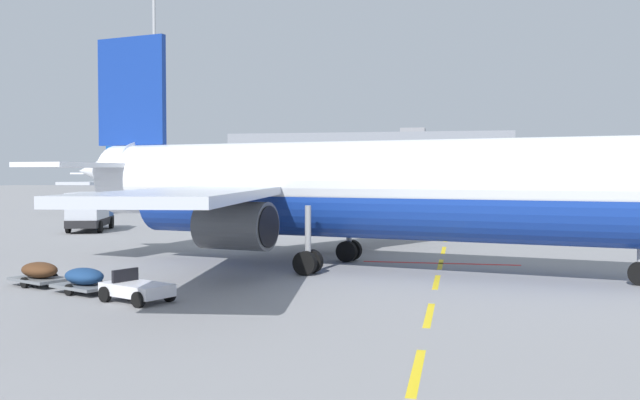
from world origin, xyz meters
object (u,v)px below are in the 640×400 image
at_px(fuel_service_truck, 90,211).
at_px(apron_light_mast_near, 154,54).
at_px(baggage_train, 85,280).
at_px(airliner_foreground, 357,188).
at_px(airliner_mid_left, 178,181).

distance_m(fuel_service_truck, apron_light_mast_near, 29.63).
xyz_separation_m(baggage_train, apron_light_mast_near, (-20.42, 50.56, 17.90)).
bearing_deg(apron_light_mast_near, baggage_train, -68.01).
height_order(airliner_foreground, fuel_service_truck, airliner_foreground).
bearing_deg(fuel_service_truck, airliner_mid_left, 100.90).
height_order(airliner_mid_left, fuel_service_truck, airliner_mid_left).
relative_size(baggage_train, apron_light_mast_near, 0.28).
bearing_deg(airliner_foreground, baggage_train, -136.22).
bearing_deg(baggage_train, fuel_service_truck, 119.45).
relative_size(airliner_foreground, airliner_mid_left, 1.12).
bearing_deg(airliner_mid_left, fuel_service_truck, -79.10).
relative_size(airliner_mid_left, apron_light_mast_near, 1.02).
bearing_deg(airliner_foreground, fuel_service_truck, 143.80).
bearing_deg(baggage_train, airliner_mid_left, 109.80).
xyz_separation_m(airliner_foreground, fuel_service_truck, (-24.38, 17.84, -2.30)).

